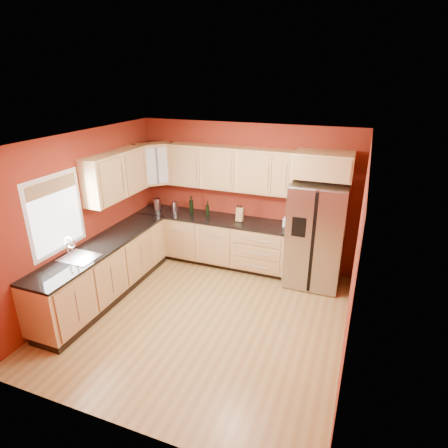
{
  "coord_description": "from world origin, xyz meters",
  "views": [
    {
      "loc": [
        1.95,
        -4.23,
        3.37
      ],
      "look_at": [
        -0.0,
        0.9,
        1.16
      ],
      "focal_mm": 30.0,
      "sensor_mm": 36.0,
      "label": 1
    }
  ],
  "objects_px": {
    "canister_left": "(175,206)",
    "soap_dispenser": "(284,222)",
    "refrigerator": "(316,235)",
    "wine_bottle_a": "(191,205)",
    "knife_block": "(240,214)"
  },
  "relations": [
    {
      "from": "refrigerator",
      "to": "wine_bottle_a",
      "type": "relative_size",
      "value": 5.12
    },
    {
      "from": "refrigerator",
      "to": "canister_left",
      "type": "height_order",
      "value": "refrigerator"
    },
    {
      "from": "canister_left",
      "to": "wine_bottle_a",
      "type": "xyz_separation_m",
      "value": [
        0.36,
        -0.01,
        0.08
      ]
    },
    {
      "from": "knife_block",
      "to": "refrigerator",
      "type": "bearing_deg",
      "value": -3.94
    },
    {
      "from": "wine_bottle_a",
      "to": "knife_block",
      "type": "xyz_separation_m",
      "value": [
        0.97,
        -0.03,
        -0.05
      ]
    },
    {
      "from": "knife_block",
      "to": "soap_dispenser",
      "type": "xyz_separation_m",
      "value": [
        0.8,
        0.0,
        -0.03
      ]
    },
    {
      "from": "canister_left",
      "to": "refrigerator",
      "type": "bearing_deg",
      "value": -2.55
    },
    {
      "from": "canister_left",
      "to": "knife_block",
      "type": "xyz_separation_m",
      "value": [
        1.33,
        -0.04,
        0.03
      ]
    },
    {
      "from": "canister_left",
      "to": "soap_dispenser",
      "type": "relative_size",
      "value": 1.02
    },
    {
      "from": "refrigerator",
      "to": "soap_dispenser",
      "type": "distance_m",
      "value": 0.57
    },
    {
      "from": "knife_block",
      "to": "soap_dispenser",
      "type": "height_order",
      "value": "knife_block"
    },
    {
      "from": "refrigerator",
      "to": "wine_bottle_a",
      "type": "distance_m",
      "value": 2.34
    },
    {
      "from": "knife_block",
      "to": "soap_dispenser",
      "type": "relative_size",
      "value": 1.32
    },
    {
      "from": "refrigerator",
      "to": "soap_dispenser",
      "type": "bearing_deg",
      "value": 171.84
    },
    {
      "from": "canister_left",
      "to": "soap_dispenser",
      "type": "height_order",
      "value": "canister_left"
    }
  ]
}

